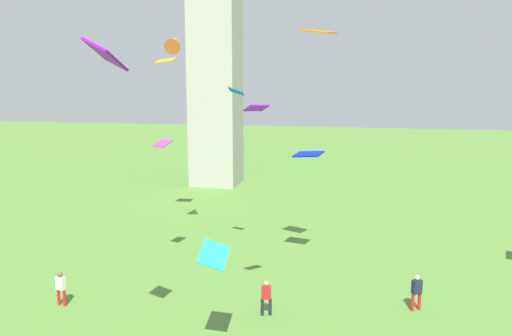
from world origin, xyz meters
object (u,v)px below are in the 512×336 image
at_px(person_0, 266,296).
at_px(person_3, 61,287).
at_px(kite_flying_1, 256,108).
at_px(kite_flying_9, 214,255).
at_px(kite_flying_2, 308,154).
at_px(kite_flying_5, 174,42).
at_px(kite_flying_0, 105,55).
at_px(kite_flying_8, 318,32).
at_px(person_4, 417,290).
at_px(kite_flying_7, 163,143).
at_px(kite_flying_4, 166,61).
at_px(kite_flying_6, 236,91).

bearing_deg(person_0, person_3, 170.94).
height_order(kite_flying_1, kite_flying_9, kite_flying_1).
xyz_separation_m(kite_flying_2, kite_flying_5, (-8.56, 1.45, 6.52)).
bearing_deg(kite_flying_0, kite_flying_1, 149.06).
bearing_deg(kite_flying_8, person_3, -131.98).
bearing_deg(kite_flying_9, person_0, -21.51).
bearing_deg(person_0, person_4, 1.21).
bearing_deg(person_0, kite_flying_2, 65.30).
height_order(person_3, kite_flying_9, kite_flying_9).
bearing_deg(person_3, kite_flying_7, -104.98).
distance_m(person_3, kite_flying_4, 17.89).
xyz_separation_m(kite_flying_1, kite_flying_9, (-1.05, -3.07, -5.51)).
height_order(kite_flying_2, kite_flying_5, kite_flying_5).
xyz_separation_m(person_4, kite_flying_2, (-5.85, 4.77, 5.83)).
bearing_deg(kite_flying_5, kite_flying_4, -71.49).
height_order(kite_flying_6, kite_flying_9, kite_flying_6).
bearing_deg(kite_flying_5, person_0, 122.78).
xyz_separation_m(kite_flying_4, kite_flying_6, (6.75, -6.47, -2.01)).
bearing_deg(kite_flying_8, kite_flying_7, -158.53).
xyz_separation_m(kite_flying_5, kite_flying_8, (9.19, -3.62, 0.15)).
distance_m(person_3, kite_flying_9, 10.03).
xyz_separation_m(person_3, kite_flying_9, (8.87, -3.23, 3.41)).
distance_m(kite_flying_0, kite_flying_6, 13.43).
xyz_separation_m(person_3, person_4, (17.20, 3.02, 0.04)).
bearing_deg(person_4, kite_flying_8, -59.56).
xyz_separation_m(person_0, kite_flying_4, (-9.71, 12.72, 11.47)).
distance_m(kite_flying_1, kite_flying_9, 6.39).
distance_m(person_0, kite_flying_7, 10.68).
height_order(person_0, kite_flying_1, kite_flying_1).
xyz_separation_m(kite_flying_5, kite_flying_6, (4.41, -1.99, -2.93)).
bearing_deg(kite_flying_9, kite_flying_7, 27.32).
distance_m(kite_flying_1, kite_flying_5, 12.30).
height_order(person_0, kite_flying_4, kite_flying_4).
relative_size(person_3, kite_flying_2, 0.94).
height_order(kite_flying_1, kite_flying_4, kite_flying_4).
bearing_deg(kite_flying_4, kite_flying_2, -28.29).
bearing_deg(kite_flying_6, person_4, 166.70).
bearing_deg(kite_flying_2, kite_flying_0, -93.72).
distance_m(person_4, kite_flying_0, 17.91).
bearing_deg(person_3, kite_flying_8, -140.89).
xyz_separation_m(person_3, kite_flying_8, (11.98, 5.62, 12.53)).
relative_size(kite_flying_4, kite_flying_8, 0.79).
bearing_deg(kite_flying_5, kite_flying_8, 149.42).
bearing_deg(kite_flying_2, kite_flying_9, -86.05).
relative_size(kite_flying_2, kite_flying_6, 2.06).
xyz_separation_m(kite_flying_2, kite_flying_8, (0.63, -2.17, 6.67)).
relative_size(kite_flying_1, kite_flying_8, 0.61).
bearing_deg(kite_flying_7, kite_flying_1, -117.62).
distance_m(person_0, kite_flying_4, 19.69).
distance_m(person_0, kite_flying_2, 9.05).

